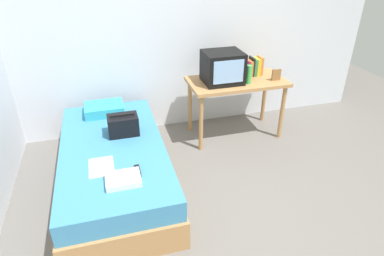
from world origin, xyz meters
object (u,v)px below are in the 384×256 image
at_px(handbag, 123,125).
at_px(magazine, 101,167).
at_px(water_bottle, 249,74).
at_px(picture_frame, 276,75).
at_px(tv, 223,67).
at_px(pillow, 104,109).
at_px(folded_towel, 123,179).
at_px(desk, 237,87).
at_px(book_row, 252,67).
at_px(remote_dark, 138,171).
at_px(bed, 115,166).

bearing_deg(handbag, magazine, -114.96).
bearing_deg(handbag, water_bottle, 12.35).
bearing_deg(water_bottle, picture_frame, 0.10).
distance_m(tv, pillow, 1.43).
bearing_deg(folded_towel, desk, 39.82).
bearing_deg(desk, handbag, -162.03).
relative_size(handbag, magazine, 1.03).
bearing_deg(book_row, remote_dark, -141.91).
height_order(picture_frame, folded_towel, picture_frame).
bearing_deg(remote_dark, handbag, 93.86).
bearing_deg(desk, remote_dark, -140.11).
distance_m(bed, magazine, 0.43).
distance_m(picture_frame, remote_dark, 2.09).
bearing_deg(book_row, desk, -153.86).
bearing_deg(desk, bed, -157.19).
height_order(bed, book_row, book_row).
bearing_deg(desk, picture_frame, -16.40).
xyz_separation_m(tv, folded_towel, (-1.29, -1.23, -0.42)).
height_order(water_bottle, picture_frame, water_bottle).
xyz_separation_m(magazine, remote_dark, (0.29, -0.15, 0.01)).
relative_size(water_bottle, handbag, 0.72).
xyz_separation_m(pillow, remote_dark, (0.21, -1.21, -0.04)).
height_order(picture_frame, magazine, picture_frame).
distance_m(book_row, pillow, 1.84).
bearing_deg(magazine, pillow, 85.65).
bearing_deg(pillow, tv, -3.58).
bearing_deg(pillow, handbag, -72.69).
bearing_deg(remote_dark, picture_frame, 29.24).
bearing_deg(tv, bed, -154.59).
height_order(tv, water_bottle, tv).
distance_m(desk, pillow, 1.58).
distance_m(desk, water_bottle, 0.25).
bearing_deg(bed, remote_dark, -69.80).
bearing_deg(folded_towel, magazine, 122.72).
distance_m(water_bottle, book_row, 0.30).
bearing_deg(remote_dark, desk, 39.89).
distance_m(bed, handbag, 0.41).
relative_size(tv, book_row, 1.87).
relative_size(bed, remote_dark, 12.82).
bearing_deg(handbag, book_row, 19.23).
distance_m(water_bottle, remote_dark, 1.80).
height_order(pillow, magazine, pillow).
bearing_deg(picture_frame, pillow, 174.15).
height_order(bed, magazine, magazine).
height_order(desk, water_bottle, water_bottle).
height_order(water_bottle, magazine, water_bottle).
bearing_deg(bed, picture_frame, 14.67).
distance_m(book_row, handbag, 1.77).
xyz_separation_m(bed, handbag, (0.13, 0.19, 0.34)).
xyz_separation_m(book_row, picture_frame, (0.20, -0.25, -0.03)).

